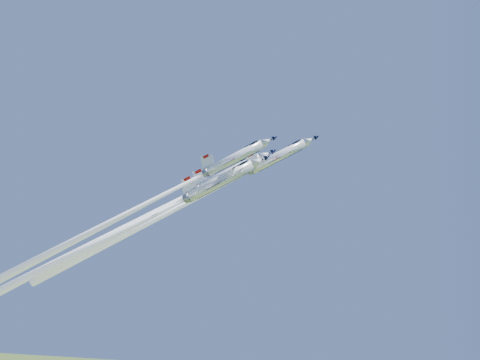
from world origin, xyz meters
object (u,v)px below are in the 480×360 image
(jet_left, at_px, (124,228))
(jet_slot, at_px, (157,213))
(jet_right, at_px, (138,208))
(jet_lead, at_px, (180,207))

(jet_left, xyz_separation_m, jet_slot, (10.00, -5.76, 2.32))
(jet_left, xyz_separation_m, jet_right, (8.02, -9.80, 3.15))
(jet_lead, relative_size, jet_left, 0.87)
(jet_right, bearing_deg, jet_slot, 140.86)
(jet_left, bearing_deg, jet_slot, 47.01)
(jet_lead, relative_size, jet_right, 1.06)
(jet_slot, bearing_deg, jet_right, -39.14)
(jet_lead, bearing_deg, jet_slot, -43.08)
(jet_left, bearing_deg, jet_lead, 72.81)
(jet_right, bearing_deg, jet_left, -153.76)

